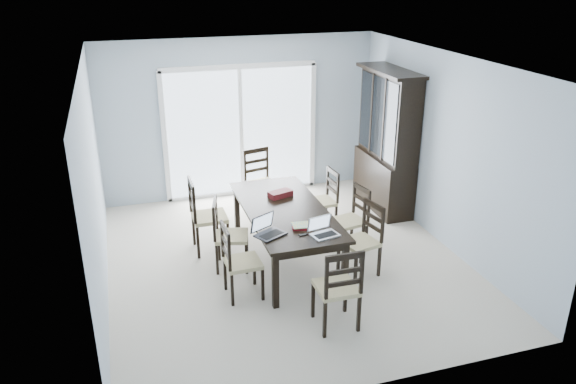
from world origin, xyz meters
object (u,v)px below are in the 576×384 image
at_px(chair_right_far, 326,193).
at_px(laptop_silver, 325,232).
at_px(laptop_dark, 270,231).
at_px(chair_left_far, 201,208).
at_px(chair_right_near, 366,231).
at_px(chair_right_mid, 355,212).
at_px(chair_end_near, 340,281).
at_px(china_hutch, 387,143).
at_px(dining_table, 285,214).
at_px(cell_phone, 303,235).
at_px(chair_end_far, 260,174).
at_px(hot_tub, 184,152).
at_px(game_box, 280,194).
at_px(chair_left_near, 235,254).
at_px(chair_left_mid, 224,227).

relative_size(chair_right_far, laptop_silver, 2.98).
distance_m(laptop_dark, laptop_silver, 0.63).
bearing_deg(laptop_silver, chair_left_far, 116.82).
distance_m(chair_right_near, laptop_dark, 1.28).
height_order(chair_right_mid, chair_end_near, chair_end_near).
bearing_deg(laptop_silver, china_hutch, 37.28).
bearing_deg(dining_table, cell_phone, -91.58).
bearing_deg(chair_end_far, chair_right_mid, 106.03).
height_order(chair_left_far, hot_tub, chair_left_far).
relative_size(chair_right_mid, chair_end_near, 0.91).
bearing_deg(chair_right_far, china_hutch, -72.37).
relative_size(chair_left_far, laptop_dark, 2.93).
height_order(chair_end_far, laptop_silver, chair_end_far).
bearing_deg(dining_table, game_box, 82.28).
xyz_separation_m(chair_right_far, chair_end_near, (-0.76, -2.39, 0.05)).
height_order(chair_right_mid, chair_right_far, chair_right_far).
distance_m(chair_left_far, chair_right_far, 1.86).
bearing_deg(cell_phone, chair_end_far, 77.98).
xyz_separation_m(chair_left_near, cell_phone, (0.78, -0.13, 0.19)).
relative_size(china_hutch, laptop_dark, 5.43).
relative_size(chair_end_far, laptop_dark, 2.85).
xyz_separation_m(cell_phone, hot_tub, (-0.79, 4.46, -0.33)).
bearing_deg(hot_tub, chair_left_near, -89.86).
bearing_deg(chair_end_far, game_box, 74.61).
height_order(game_box, hot_tub, hot_tub).
relative_size(chair_right_mid, chair_right_far, 1.00).
distance_m(dining_table, chair_right_near, 1.05).
relative_size(chair_left_far, chair_end_near, 1.06).
bearing_deg(game_box, chair_right_near, -49.42).
height_order(chair_right_near, laptop_dark, chair_right_near).
relative_size(chair_left_near, chair_end_far, 0.92).
relative_size(china_hutch, chair_right_near, 2.05).
relative_size(china_hutch, chair_left_near, 2.07).
bearing_deg(chair_right_mid, chair_right_near, 158.17).
distance_m(laptop_silver, cell_phone, 0.26).
relative_size(chair_right_far, chair_end_far, 0.89).
bearing_deg(laptop_silver, chair_end_far, 80.54).
xyz_separation_m(chair_left_mid, hot_tub, (-0.02, 3.62, -0.15)).
distance_m(chair_left_near, laptop_dark, 0.48).
relative_size(chair_left_far, chair_right_far, 1.15).
relative_size(chair_left_far, hot_tub, 0.73).
bearing_deg(chair_right_near, chair_right_mid, -24.09).
bearing_deg(cell_phone, laptop_dark, 154.59).
distance_m(chair_right_near, game_box, 1.28).
xyz_separation_m(chair_right_mid, chair_end_far, (-0.91, 1.60, 0.07)).
height_order(chair_left_near, chair_end_near, chair_end_near).
bearing_deg(china_hutch, chair_end_near, -123.96).
relative_size(china_hutch, hot_tub, 1.34).
xyz_separation_m(chair_left_mid, chair_end_far, (0.88, 1.60, 0.04)).
relative_size(cell_phone, hot_tub, 0.06).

